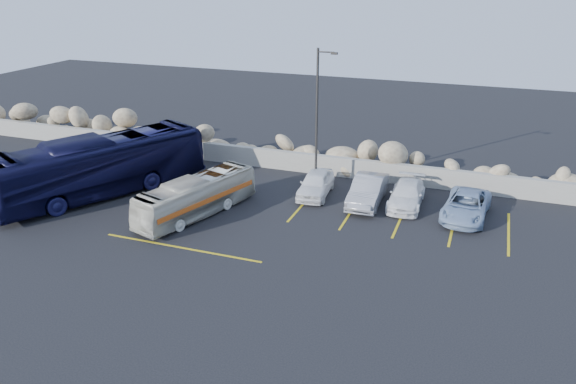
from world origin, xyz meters
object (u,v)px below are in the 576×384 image
(car_c, at_px, (407,195))
(tour_coach, at_px, (101,166))
(car_b, at_px, (368,190))
(vintage_bus, at_px, (197,196))
(car_d, at_px, (466,206))
(lamppost, at_px, (318,116))
(car_a, at_px, (316,184))

(car_c, bearing_deg, tour_coach, -166.66)
(tour_coach, height_order, car_b, tour_coach)
(vintage_bus, height_order, car_d, vintage_bus)
(tour_coach, bearing_deg, lamppost, 51.41)
(lamppost, relative_size, vintage_bus, 1.09)
(tour_coach, distance_m, car_b, 14.86)
(vintage_bus, relative_size, car_c, 1.74)
(lamppost, distance_m, vintage_bus, 8.08)
(car_c, relative_size, car_d, 0.92)
(tour_coach, relative_size, car_c, 2.85)
(car_a, bearing_deg, vintage_bus, -140.54)
(tour_coach, height_order, car_a, tour_coach)
(car_a, bearing_deg, car_b, -7.62)
(vintage_bus, xyz_separation_m, tour_coach, (-6.39, 0.76, 0.65))
(vintage_bus, relative_size, car_a, 1.85)
(lamppost, height_order, car_d, lamppost)
(lamppost, height_order, vintage_bus, lamppost)
(car_a, bearing_deg, tour_coach, -165.03)
(lamppost, xyz_separation_m, car_c, (5.31, -0.73, -3.69))
(car_b, bearing_deg, car_c, 10.62)
(vintage_bus, bearing_deg, car_c, 43.81)
(lamppost, relative_size, car_d, 1.76)
(lamppost, relative_size, car_c, 1.90)
(lamppost, height_order, car_b, lamppost)
(car_c, bearing_deg, car_a, -178.35)
(car_a, height_order, car_d, car_a)
(lamppost, relative_size, car_a, 2.02)
(car_b, bearing_deg, car_a, 175.85)
(tour_coach, height_order, car_c, tour_coach)
(lamppost, xyz_separation_m, car_b, (3.27, -1.15, -3.56))
(car_c, height_order, car_d, car_d)
(vintage_bus, height_order, tour_coach, tour_coach)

